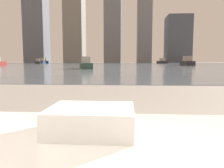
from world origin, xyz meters
TOP-DOWN VIEW (x-y plane):
  - towel_stack at (-0.01, 0.82)m, footprint 0.26×0.21m
  - harbor_water at (0.00, 62.00)m, footprint 180.00×110.00m
  - harbor_boat_0 at (11.83, 73.58)m, footprint 3.34×4.93m
  - harbor_boat_1 at (-26.14, 63.26)m, footprint 2.70×4.27m
  - harbor_boat_2 at (10.76, 39.74)m, footprint 1.62×4.45m
  - harbor_boat_3 at (-4.03, 22.06)m, footprint 1.92×3.41m
  - harbor_boat_4 at (-28.52, 73.68)m, footprint 1.85×4.91m
  - skyline_tower_1 at (-27.99, 118.00)m, footprint 9.92×11.74m
  - skyline_tower_2 at (-7.55, 118.00)m, footprint 8.94×6.54m
  - skyline_tower_3 at (9.11, 118.00)m, footprint 7.30×10.32m
  - skyline_tower_4 at (26.56, 118.00)m, footprint 12.01×13.34m

SIDE VIEW (x-z plane):
  - harbor_water at x=0.00m, z-range 0.00..0.01m
  - harbor_boat_3 at x=-4.03m, z-range -0.17..1.04m
  - harbor_boat_1 at x=-26.14m, z-range -0.21..1.30m
  - towel_stack at x=-0.01m, z-range 0.53..0.61m
  - harbor_boat_2 at x=10.76m, z-range -0.23..1.42m
  - harbor_boat_0 at x=11.83m, z-range -0.25..1.51m
  - harbor_boat_4 at x=-28.52m, z-range -0.26..1.56m
  - skyline_tower_4 at x=26.56m, z-range 0.00..23.96m
  - skyline_tower_2 at x=-7.55m, z-range 0.00..45.38m
  - skyline_tower_3 at x=9.11m, z-range 0.00..59.03m
  - skyline_tower_1 at x=-27.99m, z-range 0.00..64.24m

